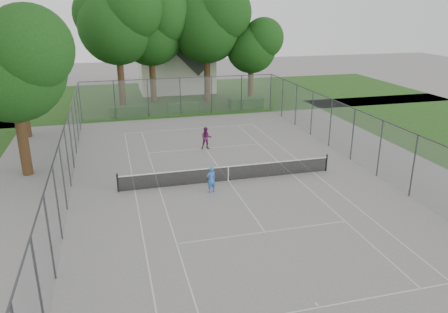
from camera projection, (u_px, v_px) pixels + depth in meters
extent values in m
plane|color=slate|center=(228.00, 181.00, 25.96)|extent=(120.00, 120.00, 0.00)
cube|color=#204714|center=(168.00, 96.00, 49.69)|extent=(60.00, 20.00, 0.00)
cube|color=silver|center=(319.00, 307.00, 15.11)|extent=(10.97, 0.06, 0.01)
cube|color=silver|center=(191.00, 129.00, 36.81)|extent=(10.97, 0.06, 0.01)
cube|color=silver|center=(135.00, 190.00, 24.64)|extent=(0.06, 23.77, 0.01)
cube|color=silver|center=(313.00, 172.00, 27.29)|extent=(0.06, 23.77, 0.01)
cube|color=silver|center=(159.00, 188.00, 24.97)|extent=(0.06, 23.77, 0.01)
cube|color=silver|center=(292.00, 174.00, 26.95)|extent=(0.06, 23.77, 0.01)
cube|color=silver|center=(265.00, 232.00, 20.12)|extent=(8.23, 0.06, 0.01)
cube|color=silver|center=(205.00, 148.00, 31.80)|extent=(8.23, 0.06, 0.01)
cube|color=silver|center=(228.00, 181.00, 25.96)|extent=(0.06, 12.80, 0.01)
cube|color=silver|center=(317.00, 305.00, 15.25)|extent=(0.06, 0.30, 0.01)
cube|color=silver|center=(191.00, 129.00, 36.67)|extent=(0.06, 0.30, 0.01)
cylinder|color=black|center=(118.00, 183.00, 24.24)|extent=(0.10, 0.10, 1.10)
cylinder|color=black|center=(326.00, 163.00, 27.32)|extent=(0.10, 0.10, 1.10)
cube|color=black|center=(228.00, 174.00, 25.81)|extent=(12.67, 0.01, 0.86)
cube|color=white|center=(228.00, 167.00, 25.66)|extent=(12.77, 0.03, 0.06)
cube|color=white|center=(228.00, 174.00, 25.82)|extent=(0.05, 0.02, 0.88)
cylinder|color=#38383D|center=(80.00, 102.00, 38.72)|extent=(0.08, 0.08, 3.50)
cylinder|color=#38383D|center=(271.00, 92.00, 43.07)|extent=(0.08, 0.08, 3.50)
cube|color=slate|center=(180.00, 97.00, 40.90)|extent=(18.00, 0.02, 3.50)
cube|color=slate|center=(66.00, 167.00, 23.21)|extent=(0.02, 34.00, 3.50)
cube|color=slate|center=(366.00, 141.00, 27.56)|extent=(0.02, 34.00, 3.50)
cube|color=#38383D|center=(180.00, 78.00, 40.32)|extent=(18.00, 0.05, 0.05)
cube|color=#38383D|center=(61.00, 135.00, 22.63)|extent=(0.05, 34.00, 0.05)
cube|color=#38383D|center=(369.00, 114.00, 26.98)|extent=(0.05, 34.00, 0.05)
cylinder|color=#3B2715|center=(121.00, 80.00, 44.30)|extent=(0.68, 0.68, 5.31)
sphere|color=black|center=(117.00, 26.00, 42.55)|extent=(7.55, 7.55, 7.55)
sphere|color=black|center=(132.00, 10.00, 41.39)|extent=(6.04, 6.04, 6.04)
sphere|color=black|center=(102.00, 13.00, 42.72)|extent=(5.66, 5.66, 5.66)
cylinder|color=#3B2715|center=(153.00, 79.00, 46.19)|extent=(0.66, 0.66, 4.89)
sphere|color=black|center=(150.00, 31.00, 44.58)|extent=(6.96, 6.96, 6.96)
sphere|color=black|center=(165.00, 17.00, 43.51)|extent=(5.57, 5.57, 5.57)
sphere|color=black|center=(137.00, 20.00, 44.74)|extent=(5.22, 5.22, 5.22)
cylinder|color=#3B2715|center=(207.00, 77.00, 46.79)|extent=(0.67, 0.67, 5.13)
sphere|color=black|center=(207.00, 27.00, 45.11)|extent=(7.29, 7.29, 7.29)
sphere|color=black|center=(223.00, 13.00, 43.98)|extent=(5.83, 5.83, 5.83)
sphere|color=black|center=(193.00, 16.00, 45.27)|extent=(5.47, 5.47, 5.47)
cylinder|color=#3B2715|center=(251.00, 83.00, 47.37)|extent=(0.60, 0.60, 3.71)
sphere|color=black|center=(251.00, 48.00, 46.15)|extent=(5.28, 5.28, 5.28)
sphere|color=black|center=(264.00, 38.00, 45.33)|extent=(4.22, 4.22, 4.22)
sphere|color=black|center=(241.00, 40.00, 46.26)|extent=(3.96, 3.96, 3.96)
cylinder|color=#3B2715|center=(24.00, 111.00, 34.01)|extent=(0.62, 0.62, 4.14)
sphere|color=black|center=(16.00, 57.00, 32.65)|extent=(5.89, 5.89, 5.89)
sphere|color=black|center=(29.00, 41.00, 31.74)|extent=(4.71, 4.71, 4.71)
sphere|color=black|center=(1.00, 44.00, 32.78)|extent=(4.42, 4.42, 4.42)
cylinder|color=#3B2715|center=(23.00, 141.00, 26.31)|extent=(0.63, 0.63, 4.29)
sphere|color=black|center=(12.00, 69.00, 24.90)|extent=(6.10, 6.10, 6.10)
sphere|color=black|center=(29.00, 49.00, 23.95)|extent=(4.88, 4.88, 4.88)
cube|color=#204D19|center=(129.00, 111.00, 41.17)|extent=(3.51, 1.05, 0.88)
cube|color=#204D19|center=(183.00, 107.00, 42.40)|extent=(3.05, 0.87, 0.96)
cube|color=#204D19|center=(246.00, 103.00, 44.00)|extent=(3.41, 1.25, 1.02)
cube|color=white|center=(175.00, 64.00, 52.09)|extent=(8.53, 6.40, 6.40)
cube|color=#414145|center=(174.00, 36.00, 51.04)|extent=(8.44, 6.61, 8.44)
imported|color=blue|center=(211.00, 179.00, 24.16)|extent=(0.64, 0.52, 1.52)
imported|color=#622056|center=(206.00, 138.00, 31.47)|extent=(0.85, 0.70, 1.62)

